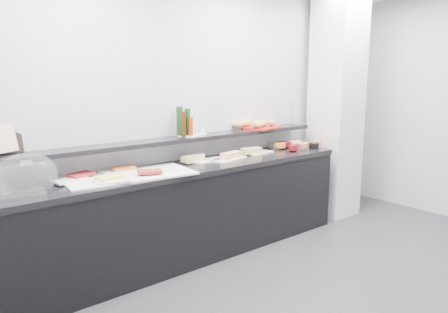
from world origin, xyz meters
TOP-DOWN VIEW (x-y plane):
  - ground at (0.00, 0.00)m, footprint 5.00×5.00m
  - back_wall at (0.00, 2.00)m, footprint 5.00×0.02m
  - column at (1.50, 1.65)m, footprint 0.50×0.50m
  - buffet_cabinet at (-0.70, 1.70)m, footprint 3.60×0.60m
  - counter_top at (-0.70, 1.70)m, footprint 3.62×0.62m
  - wall_shelf at (-0.70, 1.88)m, footprint 3.60×0.25m
  - cloche_base at (-2.28, 1.68)m, footprint 0.53×0.38m
  - cloche_dome at (-2.13, 1.68)m, footprint 0.53×0.40m
  - linen_runner at (-1.31, 1.67)m, footprint 1.13×0.63m
  - platter_meat_a at (-1.77, 1.78)m, footprint 0.29×0.22m
  - food_meat_a at (-1.66, 1.84)m, footprint 0.24×0.19m
  - platter_salmon at (-1.34, 1.83)m, footprint 0.29×0.21m
  - food_salmon at (-1.29, 1.83)m, footprint 0.20×0.13m
  - platter_cheese at (-1.53, 1.53)m, footprint 0.32×0.26m
  - food_cheese at (-1.53, 1.58)m, footprint 0.21×0.14m
  - platter_meat_b at (-1.04, 1.64)m, footprint 0.33×0.25m
  - food_meat_b at (-1.17, 1.57)m, footprint 0.24×0.20m
  - sandwich_plate_left at (-0.38, 1.77)m, footprint 0.38×0.19m
  - sandwich_food_left at (-0.55, 1.81)m, footprint 0.26×0.13m
  - tongs_left at (-0.60, 1.72)m, footprint 0.16×0.01m
  - sandwich_plate_mid at (-0.18, 1.69)m, footprint 0.43×0.27m
  - sandwich_food_mid at (-0.16, 1.68)m, footprint 0.26×0.14m
  - tongs_mid at (-0.26, 1.62)m, footprint 0.13×0.10m
  - sandwich_plate_right at (0.29, 1.74)m, footprint 0.34×0.18m
  - sandwich_food_right at (0.17, 1.74)m, footprint 0.24×0.13m
  - tongs_right at (0.14, 1.75)m, footprint 0.16×0.05m
  - bowl_glass_fruit at (0.63, 1.84)m, footprint 0.21×0.21m
  - fill_glass_fruit at (0.66, 1.79)m, footprint 0.15×0.15m
  - bowl_black_jam at (0.75, 1.84)m, footprint 0.16×0.16m
  - fill_black_jam at (0.78, 1.79)m, footprint 0.11×0.11m
  - bowl_glass_cream at (1.06, 1.82)m, footprint 0.24×0.24m
  - fill_glass_cream at (0.92, 1.80)m, footprint 0.20×0.20m
  - bowl_red_jam at (0.72, 1.61)m, footprint 0.15×0.15m
  - fill_red_jam at (0.64, 1.58)m, footprint 0.11×0.11m
  - bowl_glass_salmon at (0.77, 1.57)m, footprint 0.19×0.19m
  - fill_glass_salmon at (0.87, 1.63)m, footprint 0.14×0.14m
  - bowl_black_fruit at (0.99, 1.56)m, footprint 0.13×0.13m
  - fill_black_fruit at (1.10, 1.60)m, footprint 0.12×0.12m
  - framed_print at (-2.15, 1.99)m, footprint 0.20×0.09m
  - print_art at (-2.18, 1.95)m, footprint 0.20×0.13m
  - condiment_tray at (-0.49, 1.89)m, footprint 0.31×0.25m
  - bottle_green_a at (-0.55, 1.89)m, footprint 0.07×0.07m
  - bottle_brown at (-0.62, 1.86)m, footprint 0.06×0.06m
  - bottle_green_b at (-0.61, 1.93)m, footprint 0.07×0.07m
  - bottle_hot at (-0.55, 1.83)m, footprint 0.05×0.05m
  - shaker_salt at (-0.46, 1.88)m, footprint 0.03×0.03m
  - shaker_pepper at (-0.35, 1.91)m, footprint 0.04×0.04m
  - bread_tray at (0.45, 1.88)m, footprint 0.48×0.39m
  - bread_roll_nw at (0.17, 1.95)m, footprint 0.17×0.14m
  - bread_roll_n at (0.32, 1.98)m, footprint 0.14×0.11m
  - bread_roll_sw at (0.35, 1.83)m, footprint 0.17×0.13m
  - bread_roll_s at (0.32, 1.80)m, footprint 0.18×0.13m
  - bread_roll_se at (0.57, 1.83)m, footprint 0.15×0.12m
  - bread_roll_midw at (0.35, 1.85)m, footprint 0.16×0.13m
  - bread_roll_mide at (0.48, 1.87)m, footprint 0.16×0.14m
  - carafe at (0.96, 1.84)m, footprint 0.13×0.13m

SIDE VIEW (x-z plane):
  - ground at x=0.00m, z-range 0.00..0.00m
  - buffet_cabinet at x=-0.70m, z-range 0.00..0.85m
  - counter_top at x=-0.70m, z-range 0.85..0.90m
  - linen_runner at x=-1.31m, z-range 0.90..0.91m
  - sandwich_plate_left at x=-0.38m, z-range 0.90..0.91m
  - sandwich_plate_mid at x=-0.18m, z-range 0.90..0.91m
  - sandwich_plate_right at x=0.29m, z-range 0.90..0.91m
  - tongs_left at x=-0.60m, z-range 0.91..0.92m
  - tongs_mid at x=-0.26m, z-range 0.92..0.92m
  - tongs_right at x=0.14m, z-range 0.91..0.92m
  - cloche_base at x=-2.28m, z-range 0.90..0.94m
  - platter_meat_a at x=-1.77m, z-range 0.92..0.93m
  - platter_salmon at x=-1.34m, z-range 0.92..0.93m
  - platter_cheese at x=-1.53m, z-range 0.92..0.93m
  - platter_meat_b at x=-1.04m, z-range 0.92..0.93m
  - bowl_glass_fruit at x=0.63m, z-range 0.90..0.97m
  - bowl_black_jam at x=0.75m, z-range 0.90..0.97m
  - bowl_glass_cream at x=1.06m, z-range 0.90..0.97m
  - bowl_red_jam at x=0.72m, z-range 0.90..0.97m
  - bowl_glass_salmon at x=0.77m, z-range 0.90..0.97m
  - bowl_black_fruit at x=0.99m, z-range 0.90..0.97m
  - food_meat_a at x=-1.66m, z-range 0.93..0.95m
  - food_salmon at x=-1.29m, z-range 0.93..0.95m
  - food_cheese at x=-1.53m, z-range 0.93..0.95m
  - food_meat_b at x=-1.17m, z-range 0.93..0.95m
  - sandwich_food_left at x=-0.55m, z-range 0.91..0.97m
  - sandwich_food_mid at x=-0.16m, z-range 0.91..0.97m
  - sandwich_food_right at x=0.17m, z-range 0.91..0.97m
  - fill_glass_fruit at x=0.66m, z-range 0.92..0.97m
  - fill_black_jam at x=0.78m, z-range 0.92..0.97m
  - fill_glass_cream at x=0.92m, z-range 0.92..0.97m
  - fill_red_jam at x=0.64m, z-range 0.92..0.97m
  - fill_glass_salmon at x=0.87m, z-range 0.92..0.97m
  - fill_black_fruit at x=1.10m, z-range 0.92..0.97m
  - cloche_dome at x=-2.13m, z-range 0.86..1.20m
  - wall_shelf at x=-0.70m, z-range 1.11..1.15m
  - condiment_tray at x=-0.49m, z-range 1.15..1.16m
  - bread_tray at x=0.45m, z-range 1.15..1.17m
  - shaker_salt at x=-0.46m, z-range 1.16..1.23m
  - shaker_pepper at x=-0.35m, z-range 1.16..1.23m
  - bread_roll_nw at x=0.17m, z-range 1.17..1.25m
  - bread_roll_n at x=0.32m, z-range 1.17..1.25m
  - bread_roll_sw at x=0.35m, z-range 1.17..1.25m
  - bread_roll_s at x=0.32m, z-range 1.17..1.25m
  - bread_roll_se at x=0.57m, z-range 1.17..1.25m
  - bread_roll_midw at x=0.35m, z-range 1.17..1.25m
  - bread_roll_mide at x=0.48m, z-range 1.17..1.25m
  - bottle_hot at x=-0.55m, z-range 1.16..1.34m
  - framed_print at x=-2.15m, z-range 1.15..1.41m
  - print_art at x=-2.18m, z-range 1.17..1.39m
  - bottle_brown at x=-0.62m, z-range 1.16..1.40m
  - bottle_green_a at x=-0.55m, z-range 1.16..1.42m
  - carafe at x=0.96m, z-range 1.15..1.45m
  - bottle_green_b at x=-0.61m, z-range 1.16..1.44m
  - back_wall at x=0.00m, z-range 0.00..2.70m
  - column at x=1.50m, z-range 0.00..2.70m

